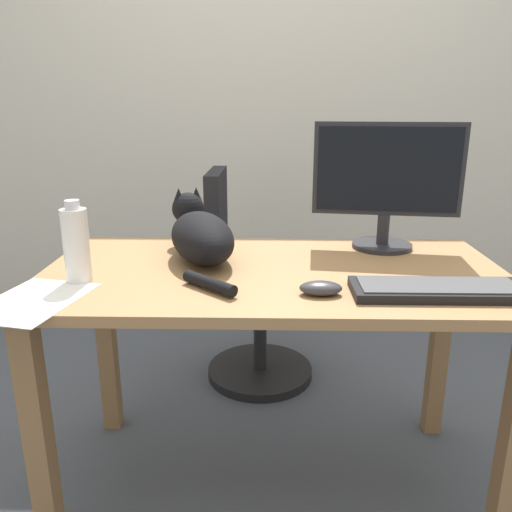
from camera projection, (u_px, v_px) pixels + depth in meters
name	position (u px, v px, depth m)	size (l,w,h in m)	color
ground_plane	(272.00, 480.00, 1.72)	(8.00, 8.00, 0.00)	#474C56
back_wall	(272.00, 88.00, 2.83)	(6.00, 0.04, 2.60)	beige
desk	(273.00, 305.00, 1.54)	(1.36, 0.71, 0.75)	#9E7247
office_chair	(249.00, 291.00, 2.27)	(0.48, 0.48, 0.95)	black
monitor	(387.00, 181.00, 1.66)	(0.48, 0.20, 0.41)	#232328
keyboard	(438.00, 290.00, 1.30)	(0.44, 0.15, 0.03)	black
cat	(200.00, 234.00, 1.58)	(0.29, 0.59, 0.20)	black
computer_mouse	(321.00, 288.00, 1.30)	(0.11, 0.06, 0.04)	#333338
paper_sheet	(32.00, 301.00, 1.26)	(0.21, 0.30, 0.00)	white
water_bottle	(76.00, 244.00, 1.38)	(0.07, 0.07, 0.23)	silver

